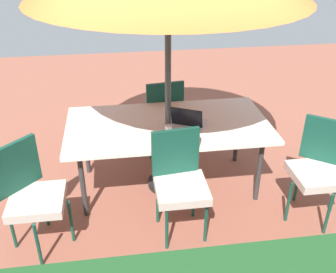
# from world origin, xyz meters

# --- Properties ---
(ground_plane) EXTENTS (10.00, 10.00, 0.02)m
(ground_plane) POSITION_xyz_m (0.00, 0.00, -0.01)
(ground_plane) COLOR #935442
(dining_table) EXTENTS (2.06, 1.06, 0.77)m
(dining_table) POSITION_xyz_m (0.00, 0.00, 0.72)
(dining_table) COLOR silver
(dining_table) RESTS_ON ground_plane
(chair_northwest) EXTENTS (0.58, 0.58, 0.98)m
(chair_northwest) POSITION_xyz_m (-1.35, 0.66, 0.55)
(chair_northwest) COLOR beige
(chair_northwest) RESTS_ON ground_plane
(chair_north) EXTENTS (0.47, 0.48, 0.98)m
(chair_north) POSITION_xyz_m (-0.01, 0.69, 0.55)
(chair_north) COLOR beige
(chair_north) RESTS_ON ground_plane
(chair_south) EXTENTS (0.48, 0.49, 0.98)m
(chair_south) POSITION_xyz_m (-0.03, -0.72, 0.55)
(chair_south) COLOR beige
(chair_south) RESTS_ON ground_plane
(chair_northeast) EXTENTS (0.59, 0.59, 0.98)m
(chair_northeast) POSITION_xyz_m (1.28, 0.69, 0.55)
(chair_northeast) COLOR beige
(chair_northeast) RESTS_ON ground_plane
(laptop) EXTENTS (0.40, 0.37, 0.21)m
(laptop) POSITION_xyz_m (-0.20, 0.06, 0.81)
(laptop) COLOR #B7B7BC
(laptop) RESTS_ON dining_table
(cup) EXTENTS (0.07, 0.07, 0.09)m
(cup) POSITION_xyz_m (0.03, 0.21, 0.81)
(cup) COLOR white
(cup) RESTS_ON dining_table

